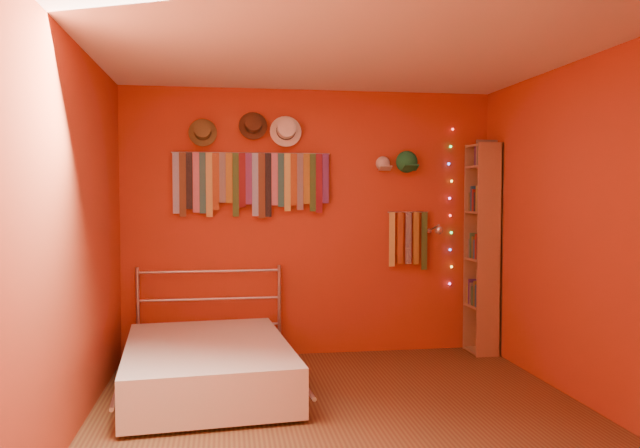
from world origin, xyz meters
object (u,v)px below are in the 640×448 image
bookshelf (486,247)px  bed (207,365)px  reading_lamp (437,230)px  tie_rack (251,181)px

bookshelf → bed: bookshelf is taller
reading_lamp → bed: 2.44m
bookshelf → bed: bearing=-163.1°
reading_lamp → bed: (-2.11, -0.75, -0.98)m
tie_rack → bed: 1.77m
bed → tie_rack: bearing=63.2°
tie_rack → bed: bearing=-112.0°
reading_lamp → bed: reading_lamp is taller
reading_lamp → bookshelf: bookshelf is taller
tie_rack → reading_lamp: (1.73, -0.19, -0.46)m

